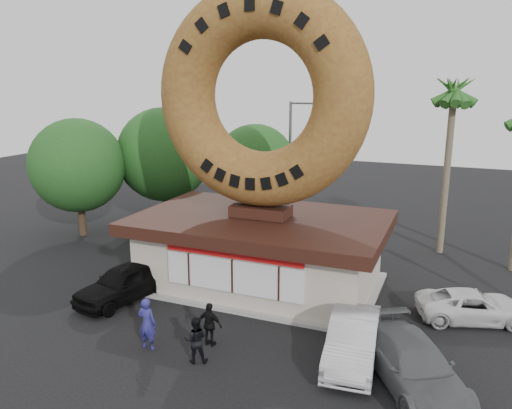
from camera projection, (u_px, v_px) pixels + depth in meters
The scene contains 15 objects.
ground at pixel (199, 345), 17.90m from camera, with size 90.00×90.00×0.00m, color black.
donut_shop at pixel (261, 248), 22.85m from camera, with size 11.20×7.20×3.80m.
giant_donut at pixel (261, 97), 21.23m from camera, with size 9.54×9.54×2.43m, color olive.
tree_west at pixel (164, 155), 31.97m from camera, with size 6.00×6.00×7.65m.
tree_mid at pixel (255, 165), 31.88m from camera, with size 5.20×5.20×6.63m.
tree_far at pixel (78, 166), 29.74m from camera, with size 5.60×5.60×7.14m.
palm_near at pixel (454, 97), 25.68m from camera, with size 2.60×2.60×9.75m.
street_lamp at pixel (292, 158), 31.88m from camera, with size 2.11×0.20×8.00m.
person_left at pixel (147, 324), 17.47m from camera, with size 0.70×0.46×1.91m, color navy.
person_center at pixel (196, 340), 16.66m from camera, with size 0.79×0.62×1.63m, color black.
person_right at pixel (210, 325), 17.72m from camera, with size 0.95×0.39×1.62m, color black.
car_black at pixel (124, 282), 21.51m from camera, with size 1.84×4.57×1.56m, color black.
car_silver at pixel (353, 339), 16.84m from camera, with size 1.58×4.54×1.49m, color #B6B5BB.
car_grey at pixel (414, 364), 15.35m from camera, with size 2.07×5.09×1.48m, color #5D6062.
car_white at pixel (473, 306), 19.65m from camera, with size 2.00×4.33×1.20m, color silver.
Camera 1 is at (8.05, -14.17, 9.20)m, focal length 35.00 mm.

